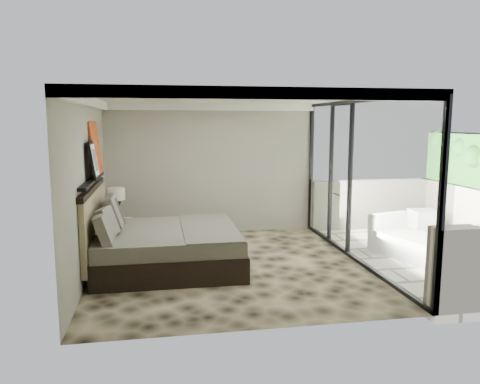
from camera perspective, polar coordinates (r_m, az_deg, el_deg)
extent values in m
plane|color=black|center=(8.02, -1.34, -8.99)|extent=(5.00, 5.00, 0.00)
cube|color=silver|center=(7.66, -1.41, 11.33)|extent=(4.50, 5.00, 0.02)
cube|color=gray|center=(10.17, -3.49, 2.78)|extent=(4.50, 0.02, 2.80)
cube|color=gray|center=(7.71, -18.07, 0.54)|extent=(0.02, 5.00, 2.80)
cube|color=white|center=(8.36, 14.07, 1.29)|extent=(0.08, 5.00, 2.80)
cube|color=beige|center=(9.35, 22.24, -7.48)|extent=(3.00, 5.00, 0.12)
cube|color=black|center=(7.79, -17.56, 1.38)|extent=(0.12, 2.20, 0.05)
cube|color=black|center=(8.02, -8.65, -7.61)|extent=(2.34, 2.23, 0.40)
cube|color=#585549|center=(7.93, -8.70, -5.37)|extent=(2.28, 2.17, 0.25)
cube|color=#49483F|center=(7.94, -3.88, -4.32)|extent=(0.89, 2.21, 0.03)
cube|color=#816E52|center=(7.94, -17.44, -3.75)|extent=(0.08, 2.33, 1.11)
cube|color=black|center=(9.54, -14.44, -4.96)|extent=(0.63, 0.63, 0.47)
cone|color=black|center=(9.49, -14.78, -2.73)|extent=(0.20, 0.20, 0.18)
cone|color=black|center=(9.46, -14.82, -1.68)|extent=(0.20, 0.20, 0.18)
cylinder|color=beige|center=(9.42, -14.88, -0.21)|extent=(0.34, 0.34, 0.24)
cube|color=#B6180F|center=(8.42, -17.21, 5.15)|extent=(0.13, 0.90, 0.90)
cube|color=black|center=(7.71, -17.41, 3.75)|extent=(0.11, 0.50, 0.60)
cube|color=silver|center=(10.78, 21.55, -3.52)|extent=(0.60, 0.60, 0.55)
cube|color=white|center=(9.00, 20.98, -6.62)|extent=(1.29, 1.90, 0.30)
cube|color=beige|center=(8.95, 21.05, -5.41)|extent=(1.22, 1.79, 0.09)
cube|color=white|center=(9.48, 17.56, -3.56)|extent=(0.87, 0.35, 0.38)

